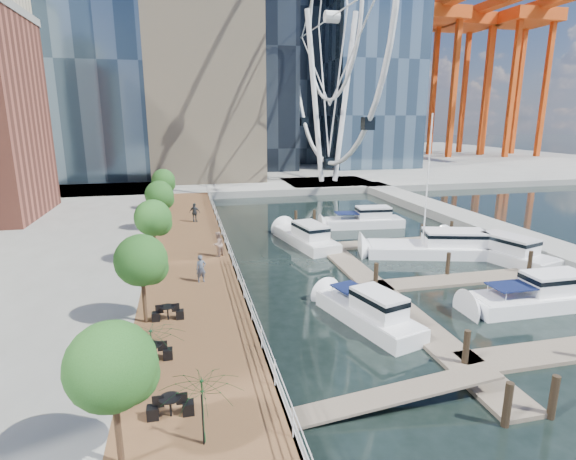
# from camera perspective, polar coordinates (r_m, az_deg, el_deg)

# --- Properties ---
(ground) EXTENTS (520.00, 520.00, 0.00)m
(ground) POSITION_cam_1_polar(r_m,az_deg,el_deg) (23.19, 12.24, -14.95)
(ground) COLOR black
(ground) RESTS_ON ground
(boardwalk) EXTENTS (6.00, 60.00, 1.00)m
(boardwalk) POSITION_cam_1_polar(r_m,az_deg,el_deg) (34.86, -12.31, -4.03)
(boardwalk) COLOR brown
(boardwalk) RESTS_ON ground
(seawall) EXTENTS (0.25, 60.00, 1.00)m
(seawall) POSITION_cam_1_polar(r_m,az_deg,el_deg) (34.99, -7.39, -3.75)
(seawall) COLOR #595954
(seawall) RESTS_ON ground
(land_far) EXTENTS (200.00, 114.00, 1.00)m
(land_far) POSITION_cam_1_polar(r_m,az_deg,el_deg) (121.01, -8.82, 8.83)
(land_far) COLOR gray
(land_far) RESTS_ON ground
(breakwater) EXTENTS (4.00, 60.00, 1.00)m
(breakwater) POSITION_cam_1_polar(r_m,az_deg,el_deg) (49.18, 23.62, 0.37)
(breakwater) COLOR gray
(breakwater) RESTS_ON ground
(pier) EXTENTS (14.00, 12.00, 1.00)m
(pier) POSITION_cam_1_polar(r_m,az_deg,el_deg) (74.66, 5.11, 5.79)
(pier) COLOR gray
(pier) RESTS_ON ground
(railing) EXTENTS (0.10, 60.00, 1.05)m
(railing) POSITION_cam_1_polar(r_m,az_deg,el_deg) (34.69, -7.60, -2.14)
(railing) COLOR white
(railing) RESTS_ON boardwalk
(floating_docks) EXTENTS (16.00, 34.00, 2.60)m
(floating_docks) POSITION_cam_1_polar(r_m,az_deg,el_deg) (34.62, 17.28, -4.50)
(floating_docks) COLOR #6D6051
(floating_docks) RESTS_ON ground
(ferris_wheel) EXTENTS (5.80, 45.60, 47.80)m
(ferris_wheel) POSITION_cam_1_polar(r_m,az_deg,el_deg) (75.38, 5.58, 25.29)
(ferris_wheel) COLOR white
(ferris_wheel) RESTS_ON ground
(port_cranes) EXTENTS (40.00, 52.00, 38.00)m
(port_cranes) POSITION_cam_1_polar(r_m,az_deg,el_deg) (137.62, 21.84, 16.77)
(port_cranes) COLOR #D84C14
(port_cranes) RESTS_ON ground
(street_trees) EXTENTS (2.60, 42.60, 4.60)m
(street_trees) POSITION_cam_1_polar(r_m,az_deg,el_deg) (33.00, -16.78, 1.49)
(street_trees) COLOR #3F2B1C
(street_trees) RESTS_ON ground
(cafe_tables) EXTENTS (2.50, 13.70, 0.74)m
(cafe_tables) POSITION_cam_1_polar(r_m,az_deg,el_deg) (18.95, -15.83, -17.49)
(cafe_tables) COLOR black
(cafe_tables) RESTS_ON ground
(yacht_foreground) EXTENTS (9.39, 2.54, 2.15)m
(yacht_foreground) POSITION_cam_1_polar(r_m,az_deg,el_deg) (31.31, 28.98, -8.61)
(yacht_foreground) COLOR white
(yacht_foreground) RESTS_ON ground
(pedestrian_near) EXTENTS (0.71, 0.55, 1.75)m
(pedestrian_near) POSITION_cam_1_polar(r_m,az_deg,el_deg) (28.95, -10.99, -4.84)
(pedestrian_near) COLOR #454D5D
(pedestrian_near) RESTS_ON boardwalk
(pedestrian_mid) EXTENTS (1.15, 1.17, 1.90)m
(pedestrian_mid) POSITION_cam_1_polar(r_m,az_deg,el_deg) (33.97, -8.91, -1.79)
(pedestrian_mid) COLOR gray
(pedestrian_mid) RESTS_ON boardwalk
(pedestrian_far) EXTENTS (1.22, 0.90, 1.92)m
(pedestrian_far) POSITION_cam_1_polar(r_m,az_deg,el_deg) (45.74, -11.75, 2.18)
(pedestrian_far) COLOR #2F353B
(pedestrian_far) RESTS_ON boardwalk
(moored_yachts) EXTENTS (19.91, 38.06, 11.50)m
(moored_yachts) POSITION_cam_1_polar(r_m,az_deg,el_deg) (38.08, 17.39, -3.61)
(moored_yachts) COLOR white
(moored_yachts) RESTS_ON ground
(cafe_seating) EXTENTS (5.07, 11.14, 2.54)m
(cafe_seating) POSITION_cam_1_polar(r_m,az_deg,el_deg) (15.02, -15.85, -22.84)
(cafe_seating) COLOR #0E3312
(cafe_seating) RESTS_ON ground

